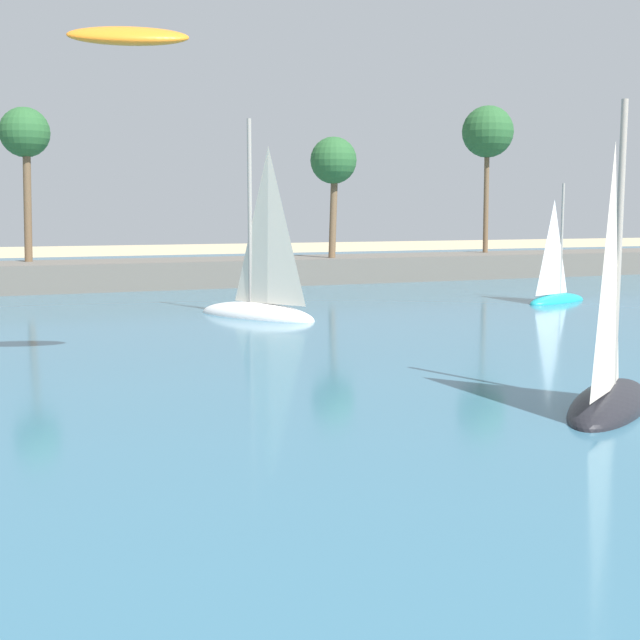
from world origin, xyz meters
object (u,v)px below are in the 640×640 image
object	(u,v)px
sailboat_mid_bay	(556,291)
sailboat_toward_headland	(259,298)
sailboat_near_shore	(610,380)
kite_aloft_high_over_bay	(128,36)

from	to	relation	value
sailboat_mid_bay	sailboat_toward_headland	xyz separation A→B (m)	(-17.03, -0.21, 0.27)
sailboat_near_shore	sailboat_toward_headland	size ratio (longest dim) A/B	0.84
sailboat_toward_headland	kite_aloft_high_over_bay	world-z (taller)	kite_aloft_high_over_bay
sailboat_mid_bay	sailboat_toward_headland	size ratio (longest dim) A/B	0.70
sailboat_mid_bay	sailboat_toward_headland	bearing A→B (deg)	-179.28
kite_aloft_high_over_bay	sailboat_mid_bay	bearing A→B (deg)	-138.46
sailboat_toward_headland	kite_aloft_high_over_bay	distance (m)	17.69
sailboat_near_shore	sailboat_mid_bay	size ratio (longest dim) A/B	1.20
kite_aloft_high_over_bay	sailboat_toward_headland	bearing A→B (deg)	-107.59
sailboat_mid_bay	kite_aloft_high_over_bay	world-z (taller)	kite_aloft_high_over_bay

